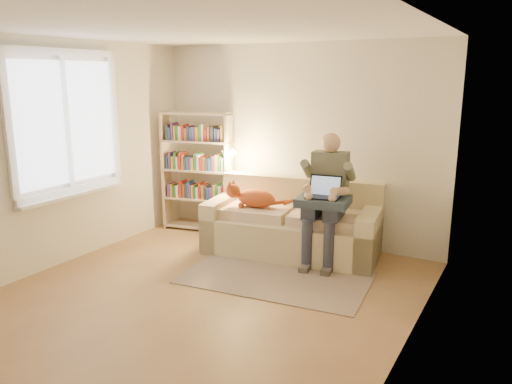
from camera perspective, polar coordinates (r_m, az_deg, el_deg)
The scene contains 13 objects.
floor at distance 5.14m, azimuth -6.52°, elevation -12.03°, with size 4.50×4.50×0.00m, color olive.
ceiling at distance 4.67m, azimuth -7.38°, elevation 18.21°, with size 4.00×4.50×0.02m, color white.
wall_left at distance 6.13m, azimuth -22.20°, elevation 3.92°, with size 0.02×4.50×2.60m, color silver.
wall_right at distance 3.91m, azimuth 17.37°, elevation -0.43°, with size 0.02×4.50×2.60m, color silver.
wall_back at distance 6.66m, azimuth 4.68°, elevation 5.50°, with size 4.00×0.02×2.60m, color silver.
window at distance 6.20m, azimuth -20.51°, elevation 4.86°, with size 0.12×1.52×1.69m.
sofa at distance 6.30m, azimuth 4.26°, elevation -3.98°, with size 2.24×1.26×0.90m.
person at distance 5.91m, azimuth 8.08°, elevation 0.12°, with size 0.51×0.73×1.53m.
cat at distance 6.25m, azimuth -0.59°, elevation -0.59°, with size 0.76×0.35×0.28m.
blanket at distance 5.78m, azimuth 7.95°, elevation -1.07°, with size 0.59×0.48×0.09m, color #273544.
laptop at distance 5.77m, azimuth 8.01°, elevation -0.01°, with size 0.41×0.35×0.32m.
bookshelf at distance 7.11m, azimuth -6.76°, elevation 3.00°, with size 1.16×0.46×1.70m.
rug at distance 5.60m, azimuth 2.29°, elevation -9.72°, with size 2.01×1.19×0.01m, color gray.
Camera 1 is at (2.78, -3.74, 2.18)m, focal length 35.00 mm.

